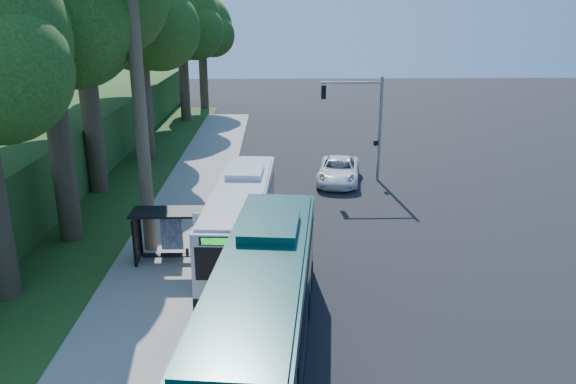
{
  "coord_description": "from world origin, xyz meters",
  "views": [
    {
      "loc": [
        -2.15,
        -26.58,
        11.06
      ],
      "look_at": [
        -1.52,
        1.0,
        2.1
      ],
      "focal_mm": 35.0,
      "sensor_mm": 36.0,
      "label": 1
    }
  ],
  "objects_px": {
    "bus_shelter": "(163,225)",
    "white_bus": "(242,215)",
    "pickup": "(339,170)",
    "teal_bus": "(263,303)"
  },
  "relations": [
    {
      "from": "bus_shelter",
      "to": "white_bus",
      "type": "relative_size",
      "value": 0.27
    },
    {
      "from": "white_bus",
      "to": "bus_shelter",
      "type": "bearing_deg",
      "value": -152.9
    },
    {
      "from": "bus_shelter",
      "to": "pickup",
      "type": "distance_m",
      "value": 15.64
    },
    {
      "from": "bus_shelter",
      "to": "pickup",
      "type": "bearing_deg",
      "value": 53.2
    },
    {
      "from": "white_bus",
      "to": "teal_bus",
      "type": "distance_m",
      "value": 8.99
    },
    {
      "from": "white_bus",
      "to": "pickup",
      "type": "bearing_deg",
      "value": 65.11
    },
    {
      "from": "bus_shelter",
      "to": "white_bus",
      "type": "height_order",
      "value": "white_bus"
    },
    {
      "from": "white_bus",
      "to": "pickup",
      "type": "relative_size",
      "value": 2.05
    },
    {
      "from": "bus_shelter",
      "to": "teal_bus",
      "type": "xyz_separation_m",
      "value": [
        4.67,
        -7.38,
        0.13
      ]
    },
    {
      "from": "white_bus",
      "to": "pickup",
      "type": "distance_m",
      "value": 12.49
    }
  ]
}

